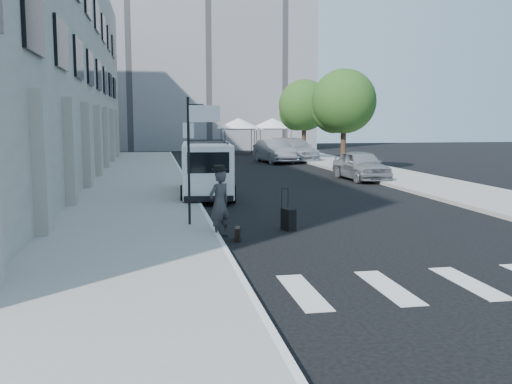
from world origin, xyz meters
name	(u,v)px	position (x,y,z in m)	size (l,w,h in m)	color
ground	(311,252)	(0.00, 0.00, 0.00)	(120.00, 120.00, 0.00)	black
sidewalk_left	(139,180)	(-4.25, 16.00, 0.07)	(4.50, 48.00, 0.15)	gray
sidewalk_right	(365,169)	(9.00, 20.00, 0.07)	(4.00, 56.00, 0.15)	gray
building_far	(203,31)	(2.00, 50.00, 12.50)	(22.00, 12.00, 25.00)	slate
sign_pole	(197,134)	(-2.36, 3.20, 2.65)	(1.03, 0.07, 3.50)	black
tree_near	(342,104)	(7.50, 20.15, 3.97)	(3.80, 3.83, 6.03)	black
tree_far	(302,107)	(7.50, 29.15, 3.97)	(3.80, 3.83, 6.03)	black
tent_left	(239,124)	(4.00, 38.00, 2.71)	(4.00, 4.00, 3.20)	black
tent_right	(273,124)	(7.20, 38.50, 2.71)	(4.00, 4.00, 3.20)	black
businessman	(219,204)	(-1.90, 2.00, 0.88)	(0.64, 0.42, 1.76)	#353537
briefcase	(238,234)	(-1.50, 1.50, 0.17)	(0.12, 0.44, 0.34)	black
suitcase	(288,219)	(0.08, 2.62, 0.31)	(0.38, 0.48, 1.16)	black
cargo_van	(207,169)	(-1.49, 9.95, 1.11)	(2.27, 5.69, 2.12)	white
parked_car_a	(361,165)	(6.80, 14.87, 0.76)	(1.79, 4.44, 1.51)	gray
parked_car_b	(275,151)	(5.00, 27.19, 0.82)	(1.74, 5.00, 1.65)	slate
parked_car_c	(294,149)	(6.80, 28.76, 0.85)	(2.39, 5.87, 1.70)	#B4B6BD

